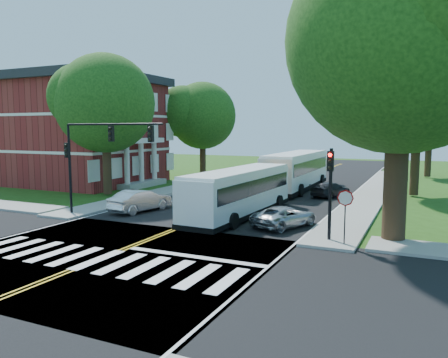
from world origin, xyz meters
The scene contains 24 objects.
ground centered at (0.00, 0.00, 0.00)m, with size 140.00×140.00×0.00m, color #234912.
road centered at (0.00, 18.00, 0.01)m, with size 14.00×96.00×0.01m, color black.
cross_road centered at (0.00, 0.00, 0.01)m, with size 60.00×12.00×0.01m, color black.
center_line centered at (0.00, 22.00, 0.01)m, with size 0.36×70.00×0.01m, color gold.
edge_line_w centered at (-6.80, 22.00, 0.01)m, with size 0.12×70.00×0.01m, color silver.
edge_line_e centered at (6.80, 22.00, 0.01)m, with size 0.12×70.00×0.01m, color silver.
crosswalk centered at (0.00, -0.50, 0.02)m, with size 12.60×3.00×0.01m, color silver.
stop_bar centered at (3.50, 1.60, 0.02)m, with size 6.60×0.40×0.01m, color silver.
sidewalk_nw centered at (-8.30, 25.00, 0.07)m, with size 2.60×40.00×0.15m, color gray.
sidewalk_ne centered at (8.30, 25.00, 0.07)m, with size 2.60×40.00×0.15m, color gray.
tree_ne_big centered at (11.00, 8.00, 9.62)m, with size 10.80×10.80×14.91m.
tree_west_near centered at (-11.50, 14.00, 7.53)m, with size 8.00×8.00×11.40m.
tree_west_far centered at (-11.00, 30.00, 7.00)m, with size 7.60×7.60×10.67m.
tree_east_mid centered at (11.50, 24.00, 7.86)m, with size 8.40×8.40×11.93m.
tree_east_far centered at (12.50, 40.00, 6.86)m, with size 7.20×7.20×10.34m.
brick_building centered at (-21.95, 20.00, 5.42)m, with size 20.00×13.00×10.80m.
signal_nw centered at (-5.86, 6.43, 4.38)m, with size 7.15×0.46×5.66m.
signal_ne centered at (8.20, 6.44, 2.96)m, with size 0.30×0.46×4.40m.
stop_sign centered at (9.00, 5.98, 2.03)m, with size 0.76×0.08×2.53m.
bus_lead centered at (1.80, 10.56, 1.57)m, with size 3.13×11.53×2.96m.
bus_follow centered at (1.68, 24.07, 1.78)m, with size 3.22×12.98×3.36m.
hatchback centered at (-4.80, 9.27, 0.75)m, with size 1.57×4.49×1.48m, color silver.
suv centered at (5.26, 8.84, 0.60)m, with size 1.94×4.21×1.17m, color #B2B5BA.
dark_sedan centered at (5.37, 21.06, 0.60)m, with size 1.66×4.07×1.18m, color black.
Camera 1 is at (12.28, -14.37, 5.42)m, focal length 35.00 mm.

